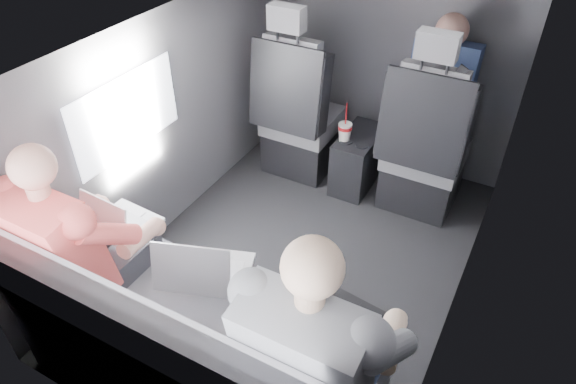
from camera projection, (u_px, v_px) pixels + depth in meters
The scene contains 19 objects.
floor at pixel (300, 258), 3.11m from camera, with size 2.60×2.60×0.00m, color black.
ceiling at pixel (304, 43), 2.29m from camera, with size 2.60×2.60×0.00m, color #B2B2AD.
panel_left at pixel (167, 126), 3.04m from camera, with size 0.02×2.60×1.35m, color #56565B.
panel_right at pixel (475, 220), 2.36m from camera, with size 0.02×2.60×1.35m, color #56565B.
panel_front at pixel (386, 74), 3.61m from camera, with size 1.80×0.02×1.35m, color #56565B.
panel_back at pixel (132, 352), 1.80m from camera, with size 1.80×0.02×1.35m, color #56565B.
side_window at pixel (127, 115), 2.69m from camera, with size 0.02×0.75×0.42m, color white.
seatbelt at pixel (426, 111), 2.92m from camera, with size 0.05×0.01×0.65m, color black.
front_seat_left at pixel (299, 122), 3.63m from camera, with size 0.52×0.58×1.26m.
front_seat_right at pixel (423, 155), 3.28m from camera, with size 0.52×0.58×1.26m.
center_console at pixel (358, 160), 3.60m from camera, with size 0.24×0.48×0.41m.
rear_bench at pixel (186, 362), 2.19m from camera, with size 1.60×0.57×0.92m.
soda_cup at pixel (345, 131), 3.39m from camera, with size 0.09×0.09×0.28m.
laptop_white at pixel (119, 220), 2.43m from camera, with size 0.31×0.29×0.22m.
laptop_silver at pixel (206, 269), 2.17m from camera, with size 0.39×0.39×0.24m.
laptop_black at pixel (338, 316), 1.98m from camera, with size 0.33×0.31×0.22m.
passenger_rear_left at pixel (86, 249), 2.28m from camera, with size 0.50×0.62×1.22m.
passenger_rear_right at pixel (321, 353), 1.83m from camera, with size 0.53×0.64×1.27m.
passenger_front_right at pixel (440, 89), 3.26m from camera, with size 0.40×0.40×0.80m.
Camera 1 is at (1.00, -1.99, 2.21)m, focal length 32.00 mm.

